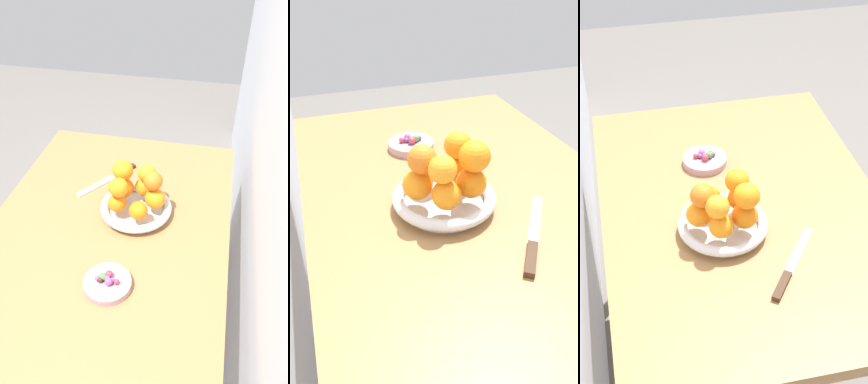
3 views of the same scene
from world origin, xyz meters
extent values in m
plane|color=slate|center=(0.00, 0.00, 0.00)|extent=(6.00, 6.00, 0.00)
cube|color=#9E7042|center=(0.00, 0.00, 0.72)|extent=(1.10, 0.76, 0.04)
cylinder|color=#9E7042|center=(-0.49, -0.32, 0.35)|extent=(0.05, 0.05, 0.70)
cylinder|color=#9E7042|center=(-0.49, 0.32, 0.35)|extent=(0.05, 0.05, 0.70)
cylinder|color=silver|center=(-0.09, 0.07, 0.75)|extent=(0.19, 0.19, 0.01)
torus|color=silver|center=(-0.09, 0.07, 0.77)|extent=(0.23, 0.23, 0.03)
cylinder|color=#B28C99|center=(0.21, 0.06, 0.75)|extent=(0.13, 0.13, 0.02)
sphere|color=orange|center=(-0.14, 0.09, 0.81)|extent=(0.06, 0.06, 0.06)
sphere|color=orange|center=(-0.12, 0.03, 0.81)|extent=(0.07, 0.07, 0.07)
sphere|color=orange|center=(-0.05, 0.02, 0.81)|extent=(0.06, 0.06, 0.06)
sphere|color=orange|center=(-0.03, 0.10, 0.81)|extent=(0.06, 0.06, 0.06)
sphere|color=orange|center=(-0.09, 0.14, 0.81)|extent=(0.07, 0.07, 0.07)
sphere|color=orange|center=(-0.05, 0.03, 0.87)|extent=(0.06, 0.06, 0.06)
sphere|color=orange|center=(-0.10, 0.13, 0.88)|extent=(0.06, 0.06, 0.06)
sphere|color=orange|center=(-0.13, 0.02, 0.88)|extent=(0.07, 0.07, 0.07)
sphere|color=orange|center=(-0.14, 0.10, 0.87)|extent=(0.06, 0.06, 0.06)
sphere|color=#8C4C99|center=(0.21, 0.04, 0.77)|extent=(0.01, 0.01, 0.01)
sphere|color=#472819|center=(0.22, 0.05, 0.77)|extent=(0.02, 0.02, 0.02)
sphere|color=#4C9947|center=(0.21, 0.05, 0.77)|extent=(0.02, 0.02, 0.02)
sphere|color=#8C4C99|center=(0.22, 0.07, 0.77)|extent=(0.02, 0.02, 0.02)
sphere|color=#C6384C|center=(0.20, 0.06, 0.77)|extent=(0.02, 0.02, 0.02)
sphere|color=#8C4C99|center=(0.21, 0.06, 0.77)|extent=(0.02, 0.02, 0.02)
sphere|color=#8C4C99|center=(0.21, 0.08, 0.77)|extent=(0.01, 0.01, 0.01)
sphere|color=#C6384C|center=(0.21, 0.09, 0.77)|extent=(0.02, 0.02, 0.02)
cube|color=#3F2819|center=(-0.31, -0.02, 0.75)|extent=(0.08, 0.07, 0.01)
cube|color=silver|center=(-0.20, -0.09, 0.74)|extent=(0.15, 0.12, 0.01)
camera|label=1|loc=(0.80, 0.29, 1.58)|focal=35.00mm
camera|label=2|loc=(-0.73, 0.32, 1.24)|focal=35.00mm
camera|label=3|loc=(-1.18, 0.31, 1.78)|focal=55.00mm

